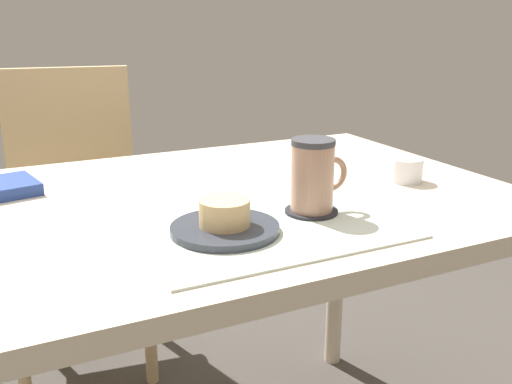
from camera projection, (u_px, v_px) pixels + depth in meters
The scene contains 8 objects.
dining_table at pixel (212, 235), 1.12m from camera, with size 1.18×0.80×0.72m.
wooden_chair at pixel (75, 203), 1.75m from camera, with size 0.48×0.48×0.90m.
placemat at pixel (267, 226), 0.93m from camera, with size 0.43×0.31×0.00m, color silver.
pastry_plate at pixel (225, 229), 0.90m from camera, with size 0.17×0.17×0.01m, color #333842.
pastry at pixel (225, 212), 0.89m from camera, with size 0.08×0.08×0.04m, color #E5BC7F.
coffee_coaster at pixel (311, 211), 0.99m from camera, with size 0.09×0.09×0.01m, color #232328.
coffee_mug at pixel (314, 175), 0.98m from camera, with size 0.11×0.08×0.13m.
sugar_bowl at pixel (406, 170), 1.19m from camera, with size 0.07×0.07×0.05m, color white.
Camera 1 is at (-0.38, -0.98, 1.06)m, focal length 40.00 mm.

